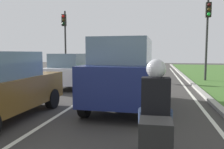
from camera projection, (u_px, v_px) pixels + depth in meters
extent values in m
plane|color=#383533|center=(117.00, 87.00, 12.30)|extent=(60.00, 60.00, 0.00)
cube|color=silver|center=(104.00, 86.00, 12.43)|extent=(0.12, 32.00, 0.01)
cube|color=silver|center=(187.00, 89.00, 11.60)|extent=(0.12, 32.00, 0.01)
cube|color=#9E9B93|center=(197.00, 88.00, 11.50)|extent=(0.24, 48.00, 0.12)
cube|color=navy|center=(124.00, 79.00, 7.79)|extent=(2.00, 4.54, 1.10)
cube|color=slate|center=(124.00, 51.00, 7.55)|extent=(1.76, 2.74, 0.80)
cylinder|color=black|center=(109.00, 88.00, 9.51)|extent=(0.24, 0.76, 0.76)
cylinder|color=black|center=(152.00, 89.00, 9.13)|extent=(0.24, 0.76, 0.76)
cylinder|color=black|center=(85.00, 104.00, 6.54)|extent=(0.24, 0.76, 0.76)
cylinder|color=black|center=(147.00, 107.00, 6.16)|extent=(0.24, 0.76, 0.76)
cube|color=brown|center=(0.00, 93.00, 6.25)|extent=(1.80, 4.32, 0.84)
cylinder|color=black|center=(9.00, 97.00, 7.88)|extent=(0.23, 0.64, 0.64)
cylinder|color=black|center=(52.00, 99.00, 7.55)|extent=(0.23, 0.64, 0.64)
cube|color=silver|center=(70.00, 74.00, 12.22)|extent=(1.68, 3.72, 0.80)
cube|color=slate|center=(68.00, 60.00, 11.91)|extent=(1.50, 1.92, 0.68)
cylinder|color=black|center=(66.00, 79.00, 13.63)|extent=(0.23, 0.60, 0.60)
cylinder|color=black|center=(91.00, 79.00, 13.36)|extent=(0.23, 0.60, 0.60)
cylinder|color=black|center=(47.00, 84.00, 11.17)|extent=(0.23, 0.60, 0.60)
cylinder|color=black|center=(76.00, 85.00, 10.89)|extent=(0.23, 0.60, 0.60)
cube|color=#0C143F|center=(155.00, 138.00, 3.37)|extent=(0.31, 1.40, 0.36)
ellipsoid|color=#0C143F|center=(155.00, 117.00, 3.70)|extent=(0.29, 0.51, 0.24)
cube|color=black|center=(156.00, 133.00, 2.81)|extent=(0.41, 0.41, 0.32)
cylinder|color=black|center=(154.00, 139.00, 4.09)|extent=(0.11, 0.60, 0.60)
cube|color=black|center=(156.00, 98.00, 3.27)|extent=(0.40, 0.27, 0.60)
sphere|color=#B2B2B7|center=(156.00, 69.00, 3.26)|extent=(0.28, 0.28, 0.28)
cylinder|color=navy|center=(144.00, 121.00, 3.45)|extent=(0.17, 0.30, 0.45)
cylinder|color=navy|center=(167.00, 122.00, 3.39)|extent=(0.17, 0.30, 0.45)
cylinder|color=#2D2D2D|center=(207.00, 41.00, 14.54)|extent=(0.14, 0.14, 5.18)
cube|color=black|center=(208.00, 10.00, 14.16)|extent=(0.32, 0.24, 0.90)
sphere|color=#3F0F0F|center=(209.00, 5.00, 14.01)|extent=(0.20, 0.20, 0.20)
sphere|color=#382B0C|center=(209.00, 9.00, 14.03)|extent=(0.20, 0.20, 0.20)
sphere|color=green|center=(209.00, 14.00, 14.06)|extent=(0.20, 0.20, 0.20)
cylinder|color=#2D2D2D|center=(65.00, 44.00, 18.25)|extent=(0.14, 0.14, 5.09)
cube|color=black|center=(64.00, 20.00, 17.88)|extent=(0.32, 0.24, 0.90)
sphere|color=red|center=(63.00, 16.00, 17.73)|extent=(0.20, 0.20, 0.20)
sphere|color=#382B0C|center=(63.00, 20.00, 17.76)|extent=(0.20, 0.20, 0.20)
sphere|color=black|center=(63.00, 24.00, 17.78)|extent=(0.20, 0.20, 0.20)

